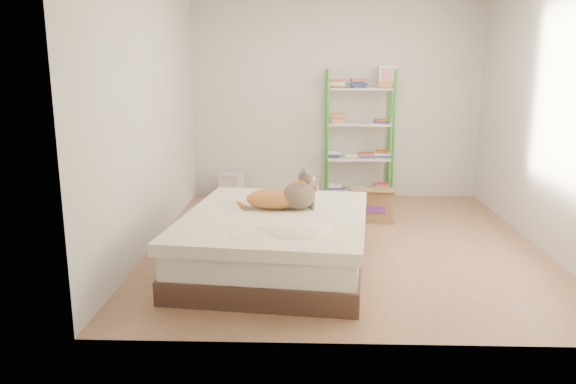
{
  "coord_description": "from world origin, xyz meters",
  "views": [
    {
      "loc": [
        -0.39,
        -5.42,
        1.77
      ],
      "look_at": [
        -0.55,
        -0.43,
        0.62
      ],
      "focal_mm": 35.0,
      "sensor_mm": 36.0,
      "label": 1
    }
  ],
  "objects_px": {
    "cardboard_box": "(372,205)",
    "shelf_unit": "(359,139)",
    "grey_cat": "(299,190)",
    "orange_cat": "(273,196)",
    "bed": "(276,241)",
    "white_bin": "(231,186)"
  },
  "relations": [
    {
      "from": "cardboard_box",
      "to": "shelf_unit",
      "type": "bearing_deg",
      "value": 98.55
    },
    {
      "from": "orange_cat",
      "to": "bed",
      "type": "bearing_deg",
      "value": -81.96
    },
    {
      "from": "shelf_unit",
      "to": "cardboard_box",
      "type": "xyz_separation_m",
      "value": [
        0.07,
        -0.98,
        -0.64
      ]
    },
    {
      "from": "orange_cat",
      "to": "cardboard_box",
      "type": "height_order",
      "value": "orange_cat"
    },
    {
      "from": "shelf_unit",
      "to": "orange_cat",
      "type": "bearing_deg",
      "value": -112.07
    },
    {
      "from": "grey_cat",
      "to": "cardboard_box",
      "type": "bearing_deg",
      "value": -43.69
    },
    {
      "from": "grey_cat",
      "to": "shelf_unit",
      "type": "xyz_separation_m",
      "value": [
        0.76,
        2.45,
        0.14
      ]
    },
    {
      "from": "grey_cat",
      "to": "white_bin",
      "type": "xyz_separation_m",
      "value": [
        -0.93,
        2.42,
        -0.5
      ]
    },
    {
      "from": "orange_cat",
      "to": "grey_cat",
      "type": "relative_size",
      "value": 1.58
    },
    {
      "from": "orange_cat",
      "to": "shelf_unit",
      "type": "height_order",
      "value": "shelf_unit"
    },
    {
      "from": "grey_cat",
      "to": "shelf_unit",
      "type": "bearing_deg",
      "value": -31.4
    },
    {
      "from": "orange_cat",
      "to": "white_bin",
      "type": "height_order",
      "value": "orange_cat"
    },
    {
      "from": "white_bin",
      "to": "grey_cat",
      "type": "bearing_deg",
      "value": -68.91
    },
    {
      "from": "grey_cat",
      "to": "shelf_unit",
      "type": "relative_size",
      "value": 0.21
    },
    {
      "from": "orange_cat",
      "to": "white_bin",
      "type": "distance_m",
      "value": 2.54
    },
    {
      "from": "shelf_unit",
      "to": "bed",
      "type": "bearing_deg",
      "value": -110.17
    },
    {
      "from": "grey_cat",
      "to": "white_bin",
      "type": "bearing_deg",
      "value": 6.83
    },
    {
      "from": "grey_cat",
      "to": "orange_cat",
      "type": "bearing_deg",
      "value": 71.95
    },
    {
      "from": "bed",
      "to": "shelf_unit",
      "type": "distance_m",
      "value": 2.84
    },
    {
      "from": "orange_cat",
      "to": "cardboard_box",
      "type": "xyz_separation_m",
      "value": [
        1.06,
        1.45,
        -0.44
      ]
    },
    {
      "from": "bed",
      "to": "grey_cat",
      "type": "height_order",
      "value": "grey_cat"
    },
    {
      "from": "orange_cat",
      "to": "grey_cat",
      "type": "bearing_deg",
      "value": -5.16
    }
  ]
}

